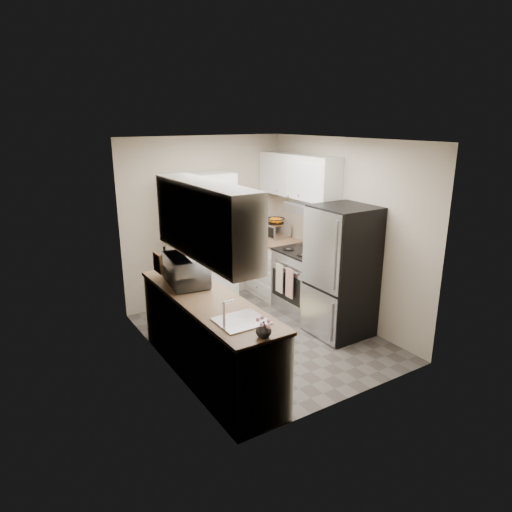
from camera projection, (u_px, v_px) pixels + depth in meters
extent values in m
plane|color=#56514C|center=(263.00, 337.00, 5.94)|extent=(3.20, 3.20, 0.00)
cube|color=#BEB299|center=(205.00, 221.00, 6.88)|extent=(2.60, 0.04, 2.50)
cube|color=#BEB299|center=(356.00, 283.00, 4.28)|extent=(2.60, 0.04, 2.50)
cube|color=#BEB299|center=(162.00, 262.00, 4.92)|extent=(0.04, 3.20, 2.50)
cube|color=#BEB299|center=(343.00, 231.00, 6.24)|extent=(0.04, 3.20, 2.50)
cube|color=white|center=(264.00, 140.00, 5.22)|extent=(2.60, 3.20, 0.04)
cube|color=silver|center=(205.00, 220.00, 4.23)|extent=(0.33, 1.60, 0.70)
cube|color=silver|center=(298.00, 179.00, 6.63)|extent=(0.33, 1.55, 0.58)
cube|color=#99999E|center=(312.00, 209.00, 6.36)|extent=(0.45, 0.76, 0.13)
cube|color=#B7B7BC|center=(241.00, 321.00, 4.24)|extent=(0.45, 0.40, 0.02)
cube|color=brown|center=(157.00, 263.00, 5.11)|extent=(0.02, 0.22, 0.22)
cube|color=silver|center=(202.00, 243.00, 6.62)|extent=(0.90, 0.55, 2.00)
cube|color=silver|center=(208.00, 338.00, 4.96)|extent=(0.60, 2.30, 0.88)
cube|color=#846647|center=(207.00, 299.00, 4.83)|extent=(0.63, 2.33, 0.04)
cube|color=silver|center=(274.00, 268.00, 7.28)|extent=(0.60, 0.80, 0.88)
cube|color=#846647|center=(274.00, 240.00, 7.15)|extent=(0.63, 0.83, 0.04)
cube|color=#B7B7BC|center=(304.00, 282.00, 6.62)|extent=(0.64, 0.76, 0.90)
cube|color=black|center=(305.00, 252.00, 6.49)|extent=(0.66, 0.78, 0.03)
cube|color=black|center=(321.00, 242.00, 6.61)|extent=(0.06, 0.76, 0.22)
cube|color=tan|center=(289.00, 283.00, 6.29)|extent=(0.01, 0.16, 0.42)
cube|color=beige|center=(279.00, 278.00, 6.49)|extent=(0.01, 0.16, 0.42)
cube|color=#B7B7BC|center=(342.00, 272.00, 5.84)|extent=(0.70, 0.72, 1.70)
imported|color=#A4A4A8|center=(187.00, 270.00, 5.16)|extent=(0.49, 0.66, 0.34)
cylinder|color=black|center=(165.00, 263.00, 5.41)|extent=(0.09, 0.09, 0.34)
imported|color=silver|center=(264.00, 329.00, 3.92)|extent=(0.16, 0.16, 0.14)
cube|color=green|center=(186.00, 259.00, 5.62)|extent=(0.03, 0.24, 0.29)
cube|color=#B9BABF|center=(276.00, 230.00, 7.23)|extent=(0.32, 0.40, 0.22)
cube|color=#CCC285|center=(244.00, 321.00, 6.39)|extent=(0.47, 0.72, 0.01)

